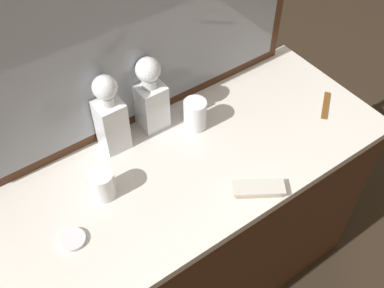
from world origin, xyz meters
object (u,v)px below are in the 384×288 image
(crystal_tumbler_right, at_px, (195,115))
(tortoiseshell_comb, at_px, (326,105))
(crystal_decanter_far_right, at_px, (151,100))
(silver_brush_front, at_px, (258,189))
(crystal_tumbler_far_left, at_px, (103,185))
(porcelain_dish, at_px, (73,239))
(crystal_decanter_right, at_px, (111,120))

(crystal_tumbler_right, distance_m, tortoiseshell_comb, 0.48)
(crystal_decanter_far_right, bearing_deg, tortoiseshell_comb, -27.20)
(tortoiseshell_comb, bearing_deg, silver_brush_front, -161.92)
(crystal_tumbler_far_left, height_order, porcelain_dish, crystal_tumbler_far_left)
(silver_brush_front, bearing_deg, tortoiseshell_comb, 18.08)
(crystal_decanter_far_right, distance_m, crystal_tumbler_right, 0.16)
(crystal_decanter_far_right, distance_m, porcelain_dish, 0.51)
(crystal_decanter_far_right, bearing_deg, crystal_decanter_right, -176.59)
(crystal_tumbler_far_left, distance_m, silver_brush_front, 0.46)
(crystal_tumbler_right, relative_size, tortoiseshell_comb, 0.90)
(crystal_decanter_far_right, height_order, crystal_tumbler_far_left, crystal_decanter_far_right)
(crystal_tumbler_right, distance_m, crystal_tumbler_far_left, 0.39)
(porcelain_dish, height_order, tortoiseshell_comb, porcelain_dish)
(crystal_decanter_far_right, distance_m, silver_brush_front, 0.45)
(crystal_decanter_right, xyz_separation_m, crystal_tumbler_right, (0.26, -0.08, -0.06))
(crystal_decanter_right, relative_size, tortoiseshell_comb, 2.35)
(crystal_decanter_far_right, xyz_separation_m, silver_brush_front, (0.11, -0.43, -0.10))
(silver_brush_front, bearing_deg, porcelain_dish, 162.15)
(crystal_decanter_right, relative_size, porcelain_dish, 3.91)
(crystal_tumbler_far_left, xyz_separation_m, porcelain_dish, (-0.15, -0.09, -0.04))
(crystal_decanter_far_right, bearing_deg, porcelain_dish, -148.81)
(crystal_tumbler_right, bearing_deg, tortoiseshell_comb, -23.43)
(crystal_tumbler_right, bearing_deg, silver_brush_front, -90.92)
(crystal_tumbler_far_left, bearing_deg, silver_brush_front, -34.37)
(crystal_tumbler_right, height_order, crystal_tumbler_far_left, crystal_tumbler_right)
(crystal_tumbler_right, distance_m, porcelain_dish, 0.56)
(silver_brush_front, bearing_deg, crystal_decanter_far_right, 103.98)
(tortoiseshell_comb, bearing_deg, crystal_decanter_far_right, 152.80)
(crystal_tumbler_right, xyz_separation_m, crystal_tumbler_far_left, (-0.39, -0.07, -0.01))
(crystal_decanter_right, relative_size, crystal_decanter_far_right, 1.04)
(crystal_decanter_right, distance_m, silver_brush_front, 0.50)
(crystal_decanter_far_right, bearing_deg, crystal_tumbler_right, -39.68)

